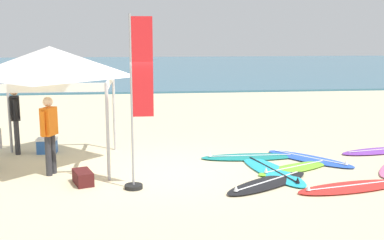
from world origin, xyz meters
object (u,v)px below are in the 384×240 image
surfboard_lime (295,168)px  surfboard_black (268,183)px  surfboard_teal (249,157)px  surfboard_purple (380,151)px  cooler_box (47,145)px  person_black (16,116)px  surfboard_red (351,187)px  canopy_tent (50,63)px  gear_bag_near_tent (83,177)px  person_orange (49,130)px  surfboard_cyan (272,171)px  banner_flag (138,110)px  surfboard_blue (310,159)px

surfboard_lime → surfboard_black: bearing=-132.5°
surfboard_teal → surfboard_lime: same height
surfboard_purple → cooler_box: bearing=174.3°
surfboard_black → surfboard_lime: same height
surfboard_purple → person_black: person_black is taller
cooler_box → surfboard_red: bearing=-28.8°
canopy_tent → surfboard_lime: 6.02m
cooler_box → gear_bag_near_tent: bearing=-65.9°
surfboard_lime → gear_bag_near_tent: bearing=-173.4°
surfboard_black → person_orange: (-4.51, 1.20, 0.95)m
surfboard_teal → surfboard_cyan: same height
canopy_tent → surfboard_teal: bearing=1.0°
person_orange → banner_flag: 2.31m
surfboard_teal → surfboard_purple: 3.52m
surfboard_teal → gear_bag_near_tent: (-3.85, -1.62, 0.10)m
canopy_tent → surfboard_purple: 8.50m
banner_flag → gear_bag_near_tent: banner_flag is taller
surfboard_blue → cooler_box: cooler_box is taller
surfboard_red → surfboard_lime: size_ratio=1.15×
gear_bag_near_tent → banner_flag: bearing=-19.3°
surfboard_blue → person_orange: (-6.02, -0.51, 0.95)m
surfboard_purple → person_orange: 8.24m
surfboard_blue → surfboard_black: bearing=-131.4°
surfboard_black → surfboard_purple: size_ratio=0.97×
canopy_tent → surfboard_black: (4.55, -1.98, -2.35)m
person_black → surfboard_red: bearing=-26.4°
person_orange → cooler_box: (-0.44, 1.93, -0.79)m
person_orange → canopy_tent: bearing=93.5°
surfboard_purple → banner_flag: bearing=-160.2°
surfboard_blue → cooler_box: 6.62m
canopy_tent → surfboard_blue: bearing=-2.5°
canopy_tent → person_orange: 1.60m
banner_flag → cooler_box: bearing=127.2°
surfboard_red → surfboard_black: bearing=164.1°
surfboard_cyan → surfboard_black: bearing=-111.7°
surfboard_purple → gear_bag_near_tent: size_ratio=3.87×
gear_bag_near_tent → cooler_box: cooler_box is taller
cooler_box → surfboard_cyan: bearing=-23.6°
canopy_tent → surfboard_cyan: (4.88, -1.15, -2.35)m
canopy_tent → surfboard_lime: bearing=-10.4°
surfboard_lime → person_orange: bearing=177.6°
surfboard_teal → surfboard_black: same height
surfboard_red → banner_flag: 4.47m
surfboard_black → surfboard_teal: bearing=87.2°
person_orange → person_black: same height
surfboard_teal → surfboard_red: 2.90m
canopy_tent → person_black: bearing=134.1°
surfboard_blue → gear_bag_near_tent: bearing=-166.4°
surfboard_lime → cooler_box: size_ratio=4.30×
person_black → surfboard_blue: bearing=-11.3°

